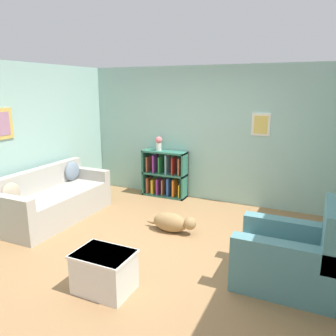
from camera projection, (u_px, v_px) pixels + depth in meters
The scene contains 9 objects.
ground_plane at pixel (156, 245), 4.68m from camera, with size 14.00×14.00×0.00m, color #997047.
wall_back at pixel (208, 135), 6.35m from camera, with size 5.60×0.13×2.60m.
wall_left at pixel (18, 143), 5.41m from camera, with size 0.13×5.00×2.60m.
couch at pixel (54, 200), 5.57m from camera, with size 0.84×1.97×0.86m.
bookshelf at pixel (165, 175), 6.72m from camera, with size 0.92×0.30×0.95m.
recliner_chair at pixel (292, 257), 3.67m from camera, with size 1.07×0.85×1.02m.
coffee_table at pixel (104, 271), 3.59m from camera, with size 0.63×0.47×0.46m.
dog at pixel (173, 222), 5.08m from camera, with size 0.86×0.27×0.30m.
vase at pixel (159, 143), 6.59m from camera, with size 0.14×0.14×0.29m.
Camera 1 is at (1.95, -3.81, 2.20)m, focal length 35.00 mm.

